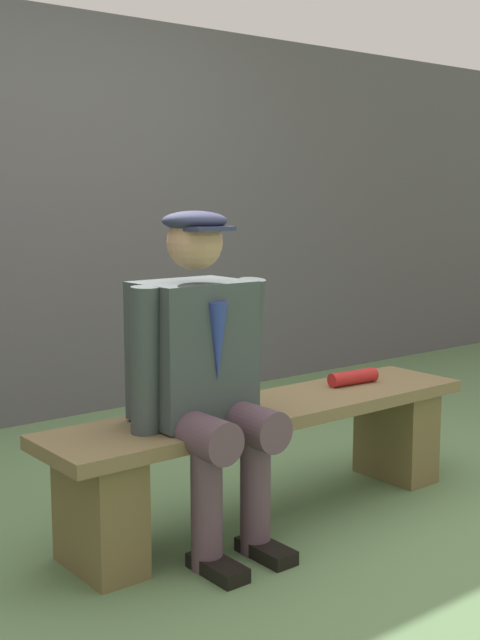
{
  "coord_description": "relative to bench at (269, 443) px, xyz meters",
  "views": [
    {
      "loc": [
        2.08,
        2.42,
        1.27
      ],
      "look_at": [
        0.15,
        0.0,
        0.81
      ],
      "focal_mm": 46.66,
      "sensor_mm": 36.0,
      "label": 1
    }
  ],
  "objects": [
    {
      "name": "stadium_wall",
      "position": [
        0.0,
        -2.01,
        0.85
      ],
      "size": [
        12.0,
        0.24,
        2.3
      ],
      "primitive_type": "cube",
      "color": "#514E53",
      "rests_on": "ground"
    },
    {
      "name": "ground_plane",
      "position": [
        0.0,
        0.0,
        -0.3
      ],
      "size": [
        30.0,
        30.0,
        0.0
      ],
      "primitive_type": "plane",
      "color": "#5D7F51"
    },
    {
      "name": "seated_man",
      "position": [
        0.37,
        0.05,
        0.36
      ],
      "size": [
        0.56,
        0.56,
        1.22
      ],
      "color": "#384242",
      "rests_on": "ground"
    },
    {
      "name": "rolled_magazine",
      "position": [
        -0.52,
        -0.04,
        0.19
      ],
      "size": [
        0.25,
        0.08,
        0.06
      ],
      "primitive_type": "cylinder",
      "rotation": [
        0.0,
        1.57,
        -0.09
      ],
      "color": "#B21E1E",
      "rests_on": "bench"
    },
    {
      "name": "bench",
      "position": [
        0.0,
        0.0,
        0.0
      ],
      "size": [
        1.9,
        0.41,
        0.46
      ],
      "color": "brown",
      "rests_on": "ground"
    }
  ]
}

